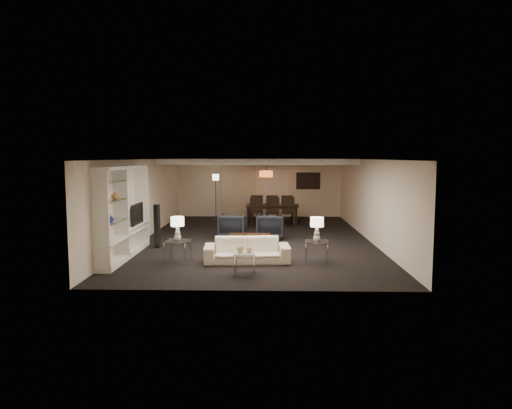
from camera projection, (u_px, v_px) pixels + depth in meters
The scene contains 35 objects.
floor at pixel (256, 239), 14.28m from camera, with size 11.00×11.00×0.00m, color black.
ceiling at pixel (256, 159), 14.02m from camera, with size 7.00×11.00×0.02m, color silver.
wall_back at pixel (259, 188), 19.62m from camera, with size 7.00×0.02×2.50m, color beige.
wall_front at pixel (249, 227), 8.68m from camera, with size 7.00×0.02×2.50m, color beige.
wall_left at pixel (144, 199), 14.23m from camera, with size 0.02×11.00×2.50m, color beige.
wall_right at pixel (369, 200), 14.06m from camera, with size 0.02×11.00×2.50m, color beige.
ceiling_soffit at pixel (258, 161), 17.51m from camera, with size 7.00×4.00×0.20m, color silver.
curtains at pixel (238, 189), 19.56m from camera, with size 1.50×0.12×2.40m, color beige.
door at pixel (275, 192), 19.59m from camera, with size 0.90×0.05×2.10m, color silver.
painting at pixel (308, 181), 19.49m from camera, with size 0.95×0.04×0.65m, color #142D38.
media_unit at pixel (124, 212), 11.65m from camera, with size 0.38×3.40×2.35m, color white, non-canonical shape.
pendant_light at pixel (266, 174), 17.55m from camera, with size 0.52×0.52×0.24m, color #D8591E.
sofa at pixel (247, 250), 11.15m from camera, with size 2.08×0.81×0.61m, color beige.
coffee_table at pixel (250, 242), 12.76m from camera, with size 1.14×0.66×0.41m, color black, non-canonical shape.
armchair_left at pixel (233, 226), 14.44m from camera, with size 0.82×0.85×0.77m, color black.
armchair_right at pixel (271, 226), 14.41m from camera, with size 0.82×0.85×0.77m, color black.
side_table_left at pixel (178, 251), 11.20m from camera, with size 0.57×0.57×0.53m, color silver, non-canonical shape.
side_table_right at pixel (317, 252), 11.12m from camera, with size 0.57×0.57×0.53m, color white, non-canonical shape.
table_lamp_left at pixel (178, 229), 11.14m from camera, with size 0.32×0.32×0.59m, color beige, non-canonical shape.
table_lamp_right at pixel (317, 229), 11.06m from camera, with size 0.32×0.32×0.59m, color beige, non-canonical shape.
marble_table at pixel (245, 263), 10.07m from camera, with size 0.47×0.47×0.47m, color white, non-canonical shape.
gold_gourd_a at pixel (240, 249), 10.04m from camera, with size 0.15×0.15×0.15m, color tan.
gold_gourd_b at pixel (249, 250), 10.03m from camera, with size 0.13×0.13×0.13m, color #CFBF6E.
television at pixel (134, 214), 12.36m from camera, with size 0.13×0.99×0.57m, color black.
vase_blue at pixel (111, 218), 10.65m from camera, with size 0.16×0.16×0.17m, color navy.
vase_amber at pixel (115, 196), 10.94m from camera, with size 0.18×0.18×0.19m, color #AB7C39.
floor_speaker at pixel (157, 226), 12.95m from camera, with size 0.13×0.13×1.24m, color black.
dining_table at pixel (272, 214), 17.62m from camera, with size 2.03×1.13×0.71m, color black.
chair_nl at pixel (256, 212), 16.97m from camera, with size 0.49×0.49×1.06m, color black, non-canonical shape.
chair_nm at pixel (273, 212), 16.96m from camera, with size 0.49×0.49×1.06m, color black, non-canonical shape.
chair_nr at pixel (289, 212), 16.94m from camera, with size 0.49×0.49×1.06m, color black, non-canonical shape.
chair_fl at pixel (257, 208), 18.27m from camera, with size 0.49×0.49×1.06m, color black, non-canonical shape.
chair_fm at pixel (272, 208), 18.25m from camera, with size 0.49×0.49×1.06m, color black, non-canonical shape.
chair_fr at pixel (287, 208), 18.24m from camera, with size 0.49×0.49×1.06m, color black, non-canonical shape.
floor_lamp at pixel (216, 197), 18.67m from camera, with size 0.27×0.27×1.87m, color black, non-canonical shape.
Camera 1 is at (0.35, -14.08, 2.58)m, focal length 32.00 mm.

